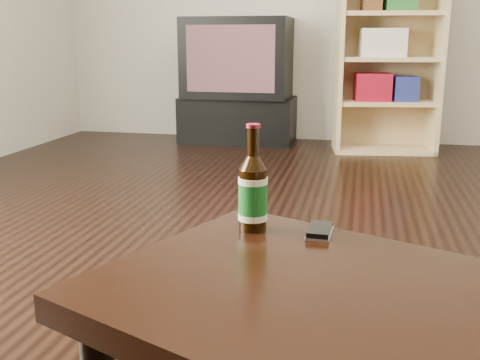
% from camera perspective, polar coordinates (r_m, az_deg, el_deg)
% --- Properties ---
extents(floor, '(5.00, 6.00, 0.01)m').
position_cam_1_polar(floor, '(1.90, 10.59, -12.08)').
color(floor, black).
rests_on(floor, ground).
extents(tv_stand, '(0.92, 0.47, 0.37)m').
position_cam_1_polar(tv_stand, '(4.63, -0.21, 6.17)').
color(tv_stand, black).
rests_on(tv_stand, floor).
extents(tv, '(0.84, 0.53, 0.63)m').
position_cam_1_polar(tv, '(4.59, -0.22, 12.31)').
color(tv, black).
rests_on(tv, tv_stand).
extents(bookshelf, '(0.78, 0.44, 1.37)m').
position_cam_1_polar(bookshelf, '(4.33, 14.66, 12.19)').
color(bookshelf, tan).
rests_on(bookshelf, floor).
extents(coffee_table, '(1.22, 0.99, 0.40)m').
position_cam_1_polar(coffee_table, '(1.00, 15.36, -15.18)').
color(coffee_table, black).
rests_on(coffee_table, floor).
extents(beer_bottle, '(0.08, 0.08, 0.25)m').
position_cam_1_polar(beer_bottle, '(1.28, 1.31, -1.35)').
color(beer_bottle, black).
rests_on(beer_bottle, coffee_table).
extents(phone, '(0.06, 0.10, 0.02)m').
position_cam_1_polar(phone, '(1.28, 8.10, -5.16)').
color(phone, silver).
rests_on(phone, coffee_table).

